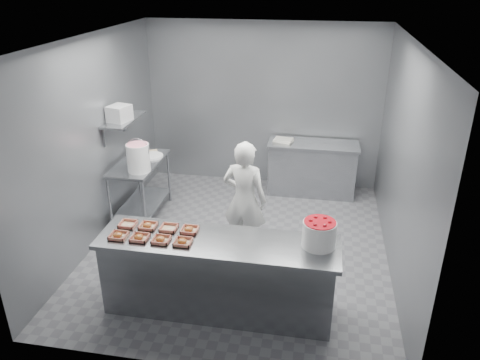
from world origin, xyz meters
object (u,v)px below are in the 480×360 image
(glaze_bucket, at_px, (138,157))
(appliance, at_px, (119,113))
(tray_1, at_px, (139,237))
(service_counter, at_px, (218,275))
(worker, at_px, (245,200))
(tray_5, at_px, (148,226))
(tray_6, at_px, (169,228))
(tray_0, at_px, (118,235))
(tray_2, at_px, (161,240))
(strawberry_tub, at_px, (319,233))
(prep_table, at_px, (140,181))
(back_counter, at_px, (312,168))
(tray_3, at_px, (183,242))
(tray_7, at_px, (189,230))
(tray_4, at_px, (128,224))

(glaze_bucket, xyz_separation_m, appliance, (-0.31, 0.21, 0.56))
(tray_1, height_order, appliance, appliance)
(tray_1, bearing_deg, service_counter, 8.76)
(worker, bearing_deg, tray_5, 58.23)
(tray_6, xyz_separation_m, glaze_bucket, (-0.93, 1.50, 0.19))
(tray_0, relative_size, glaze_bucket, 0.38)
(tray_5, bearing_deg, worker, 48.81)
(tray_2, bearing_deg, service_counter, 12.25)
(tray_2, xyz_separation_m, strawberry_tub, (1.64, 0.21, 0.13))
(prep_table, distance_m, back_counter, 2.87)
(tray_0, bearing_deg, prep_table, 105.72)
(glaze_bucket, height_order, appliance, appliance)
(prep_table, height_order, back_counter, same)
(prep_table, distance_m, strawberry_tub, 3.32)
(back_counter, height_order, worker, worker)
(tray_3, distance_m, tray_7, 0.25)
(tray_1, height_order, tray_4, tray_1)
(tray_2, distance_m, tray_3, 0.24)
(tray_3, height_order, tray_5, same)
(tray_0, xyz_separation_m, tray_1, (0.24, 0.00, 0.00))
(tray_3, distance_m, tray_6, 0.35)
(tray_1, height_order, tray_3, same)
(tray_7, bearing_deg, strawberry_tub, -1.90)
(back_counter, bearing_deg, service_counter, -105.48)
(back_counter, bearing_deg, tray_6, -115.39)
(tray_0, bearing_deg, tray_4, 89.32)
(tray_3, height_order, tray_4, tray_3)
(tray_1, xyz_separation_m, tray_2, (0.24, 0.00, 0.00))
(service_counter, bearing_deg, tray_2, -167.75)
(back_counter, distance_m, appliance, 3.30)
(prep_table, relative_size, tray_4, 6.40)
(tray_6, xyz_separation_m, strawberry_tub, (1.64, -0.05, 0.13))
(tray_3, bearing_deg, tray_7, 90.00)
(tray_2, height_order, tray_5, same)
(prep_table, xyz_separation_m, appliance, (-0.17, -0.11, 1.08))
(tray_5, height_order, appliance, appliance)
(tray_2, xyz_separation_m, appliance, (-1.23, 1.96, 0.75))
(strawberry_tub, bearing_deg, tray_7, 178.10)
(service_counter, distance_m, worker, 1.23)
(service_counter, relative_size, tray_7, 13.88)
(service_counter, relative_size, tray_3, 13.88)
(strawberry_tub, bearing_deg, glaze_bucket, 148.90)
(tray_1, distance_m, worker, 1.60)
(tray_6, distance_m, strawberry_tub, 1.65)
(tray_2, bearing_deg, tray_4, 151.92)
(tray_4, xyz_separation_m, glaze_bucket, (-0.45, 1.50, 0.19))
(tray_1, relative_size, strawberry_tub, 0.54)
(service_counter, xyz_separation_m, back_counter, (0.90, 3.25, -0.00))
(tray_3, distance_m, tray_4, 0.76)
(tray_0, height_order, glaze_bucket, glaze_bucket)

